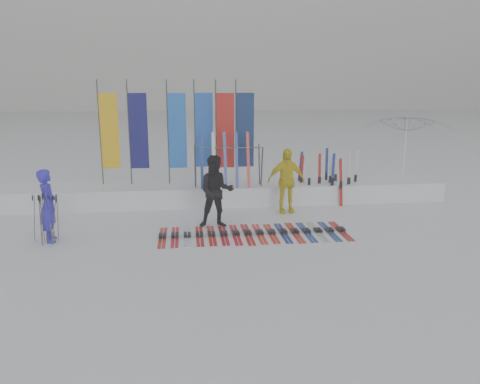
{
  "coord_description": "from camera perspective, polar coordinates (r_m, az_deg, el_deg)",
  "views": [
    {
      "loc": [
        -1.14,
        -9.8,
        3.62
      ],
      "look_at": [
        0.2,
        1.6,
        1.0
      ],
      "focal_mm": 35.0,
      "sensor_mm": 36.0,
      "label": 1
    }
  ],
  "objects": [
    {
      "name": "ski_row",
      "position": [
        11.69,
        1.75,
        -5.01
      ],
      "size": [
        4.65,
        1.7,
        0.07
      ],
      "color": "#B2180E",
      "rests_on": "ground"
    },
    {
      "name": "feather_flags",
      "position": [
        14.69,
        -7.0,
        7.39
      ],
      "size": [
        4.75,
        0.28,
        3.2
      ],
      "color": "#383A3F",
      "rests_on": "ground"
    },
    {
      "name": "snow_bank",
      "position": [
        14.82,
        -2.12,
        -0.09
      ],
      "size": [
        14.0,
        1.6,
        0.6
      ],
      "primitive_type": "cube",
      "color": "white",
      "rests_on": "ground"
    },
    {
      "name": "upright_skis",
      "position": [
        15.02,
        10.61,
        1.79
      ],
      "size": [
        1.78,
        1.1,
        1.67
      ],
      "color": "silver",
      "rests_on": "ground"
    },
    {
      "name": "pole_cluster",
      "position": [
        11.78,
        -22.49,
        -3.06
      ],
      "size": [
        0.66,
        0.4,
        1.23
      ],
      "color": "#595B60",
      "rests_on": "ground"
    },
    {
      "name": "person_blue",
      "position": [
        11.86,
        -22.33,
        -1.54
      ],
      "size": [
        0.55,
        0.71,
        1.74
      ],
      "primitive_type": "imported",
      "rotation": [
        0.0,
        0.0,
        1.81
      ],
      "color": "#2A21C3",
      "rests_on": "ground"
    },
    {
      "name": "ground",
      "position": [
        10.51,
        -0.07,
        -7.29
      ],
      "size": [
        120.0,
        120.0,
        0.0
      ],
      "primitive_type": "plane",
      "color": "white",
      "rests_on": "ground"
    },
    {
      "name": "ski_rack",
      "position": [
        14.23,
        -1.46,
        3.82
      ],
      "size": [
        2.04,
        0.8,
        1.23
      ],
      "color": "#383A3F",
      "rests_on": "ground"
    },
    {
      "name": "person_yellow",
      "position": [
        13.54,
        5.63,
        1.38
      ],
      "size": [
        1.13,
        0.54,
        1.88
      ],
      "primitive_type": "imported",
      "rotation": [
        0.0,
        0.0,
        0.08
      ],
      "color": "yellow",
      "rests_on": "ground"
    },
    {
      "name": "tent_canopy",
      "position": [
        16.92,
        19.46,
        4.48
      ],
      "size": [
        3.65,
        3.7,
        2.73
      ],
      "primitive_type": "imported",
      "rotation": [
        0.0,
        0.0,
        -0.26
      ],
      "color": "white",
      "rests_on": "ground"
    },
    {
      "name": "person_black",
      "position": [
        12.09,
        -2.91,
        0.05
      ],
      "size": [
        0.93,
        0.73,
        1.88
      ],
      "primitive_type": "imported",
      "rotation": [
        0.0,
        0.0,
        -0.02
      ],
      "color": "black",
      "rests_on": "ground"
    }
  ]
}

